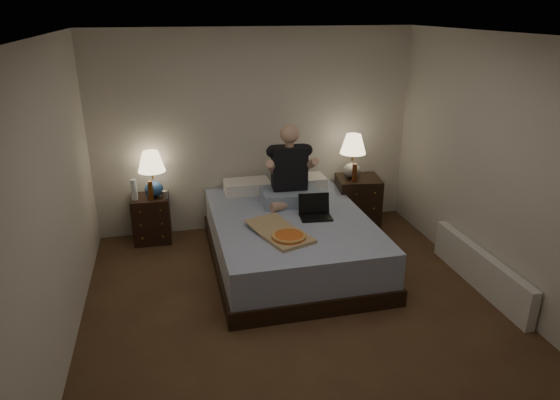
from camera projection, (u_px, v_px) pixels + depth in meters
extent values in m
cube|color=brown|center=(302.00, 319.00, 4.63)|extent=(4.00, 4.50, 0.00)
cube|color=white|center=(307.00, 37.00, 3.73)|extent=(4.00, 4.50, 0.00)
cube|color=silver|center=(256.00, 132.00, 6.22)|extent=(4.00, 0.00, 2.50)
cube|color=silver|center=(445.00, 372.00, 2.14)|extent=(4.00, 0.00, 2.50)
cube|color=silver|center=(49.00, 214.00, 3.76)|extent=(0.00, 4.50, 2.50)
cube|color=silver|center=(513.00, 176.00, 4.60)|extent=(0.00, 4.50, 2.50)
cube|color=#5167A2|center=(291.00, 240.00, 5.57)|extent=(1.67, 2.23, 0.55)
cube|color=black|center=(152.00, 219.00, 6.11)|extent=(0.46, 0.41, 0.57)
cube|color=black|center=(357.00, 203.00, 6.44)|extent=(0.59, 0.54, 0.69)
cylinder|color=white|center=(134.00, 190.00, 5.87)|extent=(0.07, 0.07, 0.25)
cylinder|color=beige|center=(165.00, 195.00, 5.92)|extent=(0.07, 0.07, 0.10)
cylinder|color=#5C2E0D|center=(151.00, 190.00, 5.87)|extent=(0.06, 0.06, 0.23)
cylinder|color=#5A260C|center=(355.00, 173.00, 6.13)|extent=(0.06, 0.06, 0.23)
cube|color=white|center=(480.00, 270.00, 5.10)|extent=(0.10, 1.60, 0.40)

